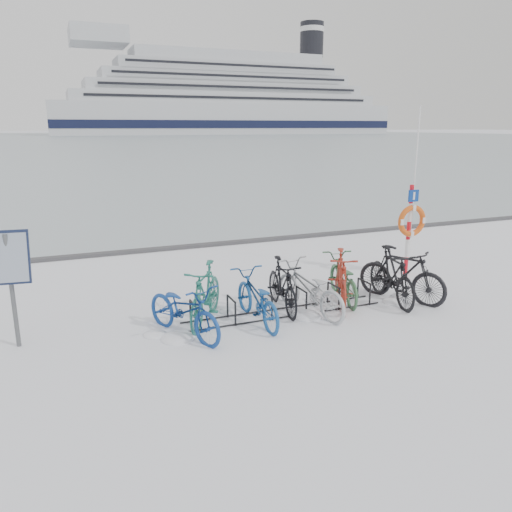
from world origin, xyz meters
name	(u,v)px	position (x,y,z in m)	size (l,w,h in m)	color
ground	(284,313)	(0.00, 0.00, 0.00)	(900.00, 900.00, 0.00)	white
ice_sheet	(64,138)	(0.00, 155.00, 0.01)	(400.00, 298.00, 0.02)	#A7B5BD
quay_edge	(201,245)	(0.00, 5.90, 0.05)	(400.00, 0.25, 0.10)	#3F3F42
bike_rack	(284,304)	(0.00, 0.00, 0.18)	(4.00, 0.48, 0.46)	black
info_board	(9,265)	(-4.68, 0.27, 1.40)	(0.67, 0.32, 1.94)	#595B5E
lifebuoy_station	(411,221)	(3.88, 1.23, 1.33)	(0.76, 0.22, 3.97)	red
cruise_ferry	(226,103)	(71.74, 215.19, 13.74)	(153.56, 28.93, 50.45)	silver
bike_0	(184,308)	(-2.04, -0.28, 0.50)	(0.66, 1.89, 0.99)	navy
bike_1	(205,292)	(-1.51, 0.20, 0.56)	(0.53, 1.86, 1.12)	#20685A
bike_2	(256,297)	(-0.65, -0.17, 0.48)	(0.64, 1.85, 0.97)	#174C91
bike_3	(282,284)	(0.06, 0.23, 0.52)	(0.49, 1.74, 1.05)	black
bike_4	(309,287)	(0.46, -0.13, 0.51)	(0.68, 1.96, 1.03)	#ADB1B5
bike_5	(341,277)	(1.31, 0.10, 0.56)	(0.52, 1.86, 1.12)	#A32B1D
bike_6	(343,277)	(1.49, 0.33, 0.48)	(0.63, 1.82, 0.95)	#35653E
bike_7	(392,274)	(2.34, -0.16, 0.57)	(0.54, 1.90, 1.14)	black
bike_8	(402,273)	(2.58, -0.18, 0.58)	(0.54, 1.93, 1.16)	black
snow_drifts	(291,315)	(0.08, -0.12, 0.00)	(5.71, 1.42, 0.23)	white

